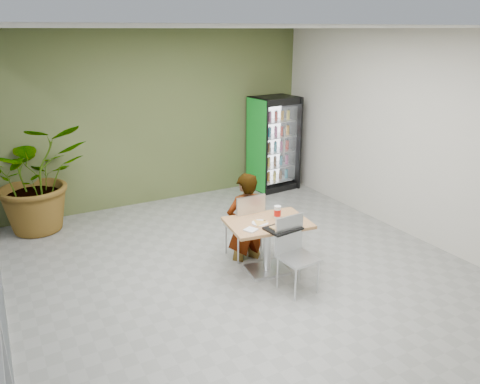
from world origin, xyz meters
name	(u,v)px	position (x,y,z in m)	size (l,w,h in m)	color
ground	(250,277)	(0.00, 0.00, 0.00)	(7.00, 7.00, 0.00)	gray
room_envelope	(251,164)	(0.00, 0.00, 1.60)	(6.00, 7.00, 3.20)	silver
dining_table	(268,236)	(0.29, 0.04, 0.54)	(1.17, 0.89, 0.75)	tan
chair_far	(247,221)	(0.23, 0.50, 0.59)	(0.45, 0.45, 1.01)	silver
chair_near	(294,248)	(0.36, -0.47, 0.56)	(0.45, 0.46, 0.96)	silver
seated_woman	(245,226)	(0.23, 0.56, 0.50)	(0.59, 0.38, 1.60)	black
pizza_plate	(260,222)	(0.17, 0.03, 0.77)	(0.30, 0.22, 0.03)	white
soda_cup	(277,212)	(0.47, 0.09, 0.83)	(0.10, 0.10, 0.17)	white
napkin_stack	(251,230)	(-0.06, -0.11, 0.76)	(0.14, 0.14, 0.02)	white
cafeteria_tray	(283,228)	(0.32, -0.28, 0.76)	(0.44, 0.32, 0.03)	black
beverage_fridge	(274,144)	(2.32, 3.08, 0.96)	(0.93, 0.75, 1.91)	black
potted_plant	(36,178)	(-2.25, 3.10, 0.90)	(1.63, 1.41, 1.81)	#29672A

